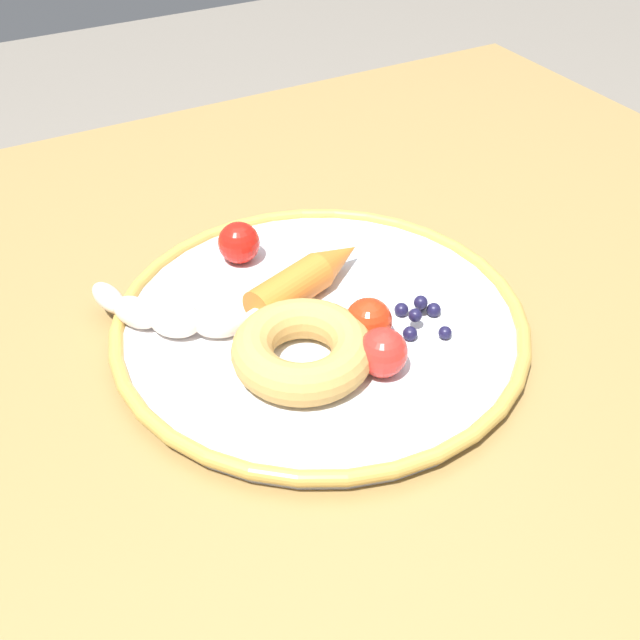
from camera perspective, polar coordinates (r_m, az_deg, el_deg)
name	(u,v)px	position (r m, az deg, el deg)	size (l,w,h in m)	color
dining_table	(341,363)	(0.74, 1.56, -3.21)	(1.04, 0.86, 0.72)	olive
plate	(320,323)	(0.63, 0.00, -0.20)	(0.34, 0.34, 0.02)	silver
banana	(179,315)	(0.63, -10.41, 0.34)	(0.14, 0.12, 0.03)	beige
carrot_orange	(309,277)	(0.65, -0.80, 3.25)	(0.13, 0.07, 0.03)	orange
donut	(303,350)	(0.58, -1.30, -2.24)	(0.11, 0.11, 0.03)	tan
blueberry_pile	(420,315)	(0.63, 7.46, 0.36)	(0.05, 0.05, 0.02)	#191638
tomato_near	(382,352)	(0.58, 4.66, -2.41)	(0.04, 0.04, 0.04)	red
tomato_mid	(368,321)	(0.60, 3.61, -0.08)	(0.04, 0.04, 0.04)	red
tomato_far	(239,243)	(0.70, -6.04, 5.73)	(0.04, 0.04, 0.04)	red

